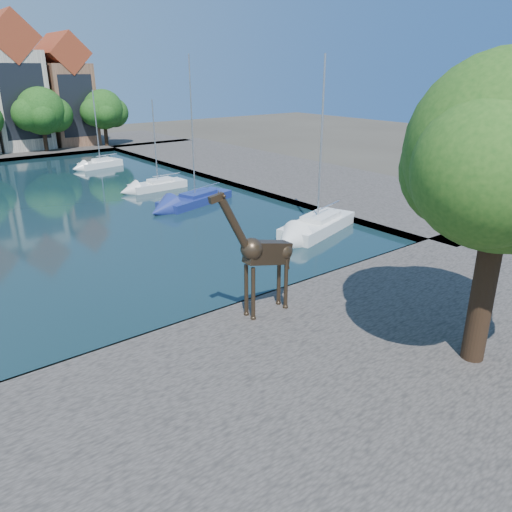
{
  "coord_description": "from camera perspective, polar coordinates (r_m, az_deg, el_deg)",
  "views": [
    {
      "loc": [
        -8.42,
        -16.57,
        10.41
      ],
      "look_at": [
        3.86,
        -0.82,
        2.87
      ],
      "focal_mm": 35.0,
      "sensor_mm": 36.0,
      "label": 1
    }
  ],
  "objects": [
    {
      "name": "far_tree_far_east",
      "position": [
        72.32,
        -16.96,
        15.59
      ],
      "size": [
        6.76,
        5.2,
        7.36
      ],
      "color": "#332114",
      "rests_on": "far_quay"
    },
    {
      "name": "townhouse_east_end",
      "position": [
        76.32,
        -20.97,
        16.91
      ],
      "size": [
        5.44,
        9.18,
        14.43
      ],
      "color": "brown",
      "rests_on": "far_quay"
    },
    {
      "name": "far_tree_east",
      "position": [
        69.77,
        -23.25,
        14.83
      ],
      "size": [
        7.54,
        5.8,
        7.84
      ],
      "color": "#332114",
      "rests_on": "far_quay"
    },
    {
      "name": "right_quay",
      "position": [
        53.54,
        1.54,
        9.73
      ],
      "size": [
        14.0,
        52.0,
        0.5
      ],
      "primitive_type": "cube",
      "color": "#4F4945",
      "rests_on": "ground"
    },
    {
      "name": "townhouse_east_mid",
      "position": [
        74.54,
        -26.0,
        16.94
      ],
      "size": [
        6.43,
        9.18,
        16.65
      ],
      "color": "beige",
      "rests_on": "far_quay"
    },
    {
      "name": "sailboat_right_a",
      "position": [
        33.76,
        7.06,
        3.8
      ],
      "size": [
        7.02,
        4.17,
        11.18
      ],
      "color": "white",
      "rests_on": "water_basin"
    },
    {
      "name": "sailboat_right_d",
      "position": [
        58.85,
        -17.36,
        10.16
      ],
      "size": [
        4.96,
        2.52,
        8.2
      ],
      "color": "white",
      "rests_on": "water_basin"
    },
    {
      "name": "ground",
      "position": [
        21.31,
        -9.7,
        -8.9
      ],
      "size": [
        160.0,
        160.0,
        0.0
      ],
      "primitive_type": "plane",
      "color": "#38332B",
      "rests_on": "ground"
    },
    {
      "name": "giraffe_statue",
      "position": [
        20.6,
        0.68,
        0.32
      ],
      "size": [
        3.9,
        0.69,
        5.59
      ],
      "color": "#36281B",
      "rests_on": "near_quay"
    },
    {
      "name": "sailboat_right_b",
      "position": [
        41.07,
        -6.97,
        6.65
      ],
      "size": [
        7.06,
        4.17,
        11.35
      ],
      "color": "navy",
      "rests_on": "water_basin"
    },
    {
      "name": "sailboat_right_c",
      "position": [
        46.6,
        -11.15,
        8.1
      ],
      "size": [
        5.22,
        2.01,
        7.82
      ],
      "color": "silver",
      "rests_on": "water_basin"
    },
    {
      "name": "near_quay",
      "position": [
        16.3,
        2.79,
        -17.9
      ],
      "size": [
        50.0,
        14.0,
        0.5
      ],
      "primitive_type": "cube",
      "color": "#4F4945",
      "rests_on": "ground"
    },
    {
      "name": "water_basin",
      "position": [
        42.72,
        -25.46,
        4.6
      ],
      "size": [
        38.0,
        50.0,
        0.08
      ],
      "primitive_type": "cube",
      "color": "black",
      "rests_on": "ground"
    },
    {
      "name": "plane_tree",
      "position": [
        17.94,
        26.88,
        9.71
      ],
      "size": [
        8.32,
        6.4,
        10.62
      ],
      "color": "#332114",
      "rests_on": "near_quay"
    }
  ]
}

